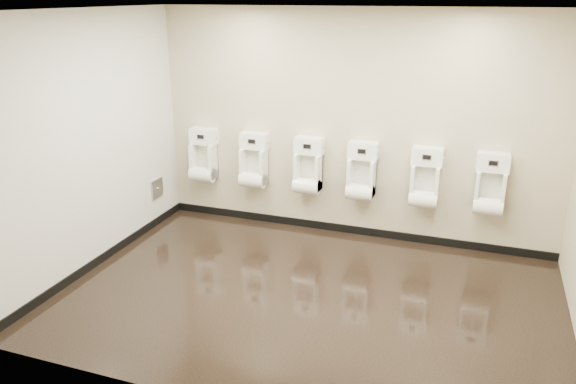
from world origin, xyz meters
name	(u,v)px	position (x,y,z in m)	size (l,w,h in m)	color
ground	(308,297)	(0.00, 0.00, 0.00)	(5.00, 3.50, 0.00)	black
ceiling	(312,10)	(0.00, 0.00, 2.80)	(5.00, 3.50, 0.00)	silver
back_wall	(352,127)	(0.00, 1.75, 1.40)	(5.00, 0.02, 2.80)	#BFB493
front_wall	(231,239)	(0.00, -1.75, 1.40)	(5.00, 0.02, 2.80)	#BFB493
left_wall	(89,144)	(-2.50, 0.00, 1.40)	(0.02, 3.50, 2.80)	#BFB493
tile_overlay_left	(89,144)	(-2.50, 0.00, 1.40)	(0.01, 3.50, 2.80)	white
skirting_back	(348,229)	(0.00, 1.74, 0.05)	(5.00, 0.02, 0.10)	black
skirting_left	(104,257)	(-2.49, 0.00, 0.05)	(0.02, 3.50, 0.10)	black
access_panel	(157,188)	(-2.48, 1.20, 0.50)	(0.04, 0.25, 0.25)	#9E9EA3
urinal_0	(204,159)	(-2.00, 1.63, 0.83)	(0.37, 0.28, 0.69)	white
urinal_1	(254,164)	(-1.26, 1.63, 0.83)	(0.37, 0.28, 0.69)	white
urinal_2	(308,170)	(-0.52, 1.63, 0.83)	(0.37, 0.28, 0.69)	white
urinal_3	(362,175)	(0.16, 1.63, 0.83)	(0.37, 0.28, 0.69)	white
urinal_4	(425,182)	(0.93, 1.63, 0.83)	(0.37, 0.28, 0.69)	white
urinal_5	(490,189)	(1.65, 1.63, 0.83)	(0.37, 0.28, 0.69)	white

